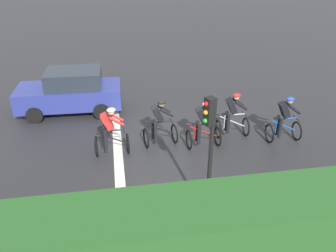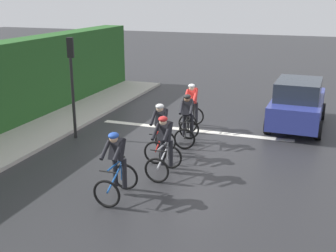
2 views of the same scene
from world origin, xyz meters
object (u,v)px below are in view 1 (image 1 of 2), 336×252
at_px(cyclist_fourth, 159,124).
at_px(cyclist_mid, 203,126).
at_px(cyclist_second, 232,116).
at_px(cyclist_trailing, 110,133).
at_px(traffic_light_near_crossing, 209,143).
at_px(cyclist_lead, 284,121).
at_px(car_navy, 71,92).

bearing_deg(cyclist_fourth, cyclist_mid, 75.13).
xyz_separation_m(cyclist_second, cyclist_mid, (0.54, -1.20, 0.00)).
bearing_deg(cyclist_mid, cyclist_trailing, -90.96).
height_order(cyclist_trailing, traffic_light_near_crossing, traffic_light_near_crossing).
bearing_deg(cyclist_second, cyclist_trailing, -83.38).
distance_m(cyclist_second, cyclist_fourth, 2.62).
bearing_deg(traffic_light_near_crossing, cyclist_fourth, -170.47).
bearing_deg(cyclist_mid, cyclist_lead, 88.94).
height_order(cyclist_lead, car_navy, car_navy).
bearing_deg(cyclist_trailing, cyclist_lead, 89.00).
distance_m(cyclist_mid, car_navy, 5.80).
xyz_separation_m(cyclist_mid, traffic_light_near_crossing, (3.38, -0.79, 1.43)).
distance_m(cyclist_mid, cyclist_fourth, 1.47).
height_order(car_navy, traffic_light_near_crossing, traffic_light_near_crossing).
bearing_deg(cyclist_second, traffic_light_near_crossing, -26.78).
bearing_deg(traffic_light_near_crossing, car_navy, -151.62).
distance_m(car_navy, traffic_light_near_crossing, 8.04).
xyz_separation_m(cyclist_lead, car_navy, (-3.64, -7.40, 0.08)).
distance_m(cyclist_trailing, traffic_light_near_crossing, 4.35).
relative_size(cyclist_second, car_navy, 0.40).
xyz_separation_m(cyclist_mid, cyclist_fourth, (-0.38, -1.42, 0.00)).
bearing_deg(cyclist_fourth, traffic_light_near_crossing, 9.53).
height_order(cyclist_second, traffic_light_near_crossing, traffic_light_near_crossing).
height_order(cyclist_mid, cyclist_trailing, same).
bearing_deg(cyclist_lead, cyclist_mid, -91.06).
bearing_deg(traffic_light_near_crossing, cyclist_mid, 166.92).
bearing_deg(cyclist_mid, cyclist_second, 114.48).
xyz_separation_m(cyclist_lead, cyclist_fourth, (-0.43, -4.26, 0.00)).
bearing_deg(cyclist_mid, car_navy, -128.25).
xyz_separation_m(cyclist_trailing, traffic_light_near_crossing, (3.43, 2.27, 1.43)).
bearing_deg(cyclist_trailing, cyclist_mid, 89.04).
relative_size(cyclist_lead, cyclist_trailing, 1.00).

